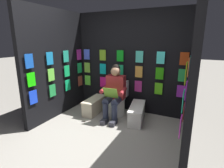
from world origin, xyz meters
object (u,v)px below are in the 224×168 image
person_reading (114,92)px  comic_longbox_near (137,113)px  toilet (118,101)px  comic_longbox_far (94,105)px

person_reading → comic_longbox_near: person_reading is taller
toilet → comic_longbox_near: (-0.52, 0.14, -0.15)m
toilet → comic_longbox_far: (0.53, 0.17, -0.15)m
person_reading → comic_longbox_far: size_ratio=1.54×
toilet → person_reading: 0.35m
toilet → comic_longbox_near: toilet is taller
toilet → person_reading: bearing=89.3°
person_reading → comic_longbox_far: bearing=-11.6°
comic_longbox_near → comic_longbox_far: bearing=-9.5°
person_reading → comic_longbox_far: person_reading is taller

